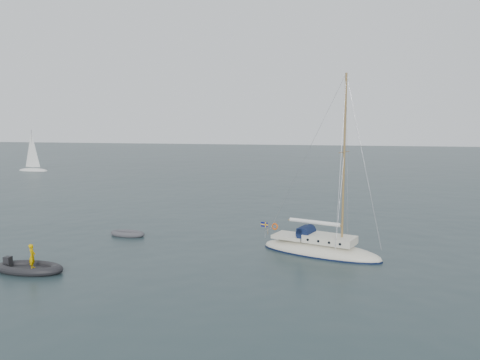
# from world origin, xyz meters

# --- Properties ---
(ground) EXTENTS (300.00, 300.00, 0.00)m
(ground) POSITION_xyz_m (0.00, 0.00, 0.00)
(ground) COLOR black
(ground) RESTS_ON ground
(sailboat) EXTENTS (8.38, 2.51, 11.93)m
(sailboat) POSITION_xyz_m (3.63, -0.61, 0.90)
(sailboat) COLOR beige
(sailboat) RESTS_ON ground
(dinghy) EXTENTS (2.74, 1.24, 0.39)m
(dinghy) POSITION_xyz_m (-10.72, 1.10, 0.17)
(dinghy) COLOR #444348
(dinghy) RESTS_ON ground
(rib) EXTENTS (4.12, 1.87, 1.63)m
(rib) POSITION_xyz_m (-12.31, -7.95, 0.25)
(rib) COLOR black
(rib) RESTS_ON ground
(distant_yacht_a) EXTENTS (5.78, 3.08, 7.66)m
(distant_yacht_a) POSITION_xyz_m (-48.54, 41.42, 3.27)
(distant_yacht_a) COLOR silver
(distant_yacht_a) RESTS_ON ground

